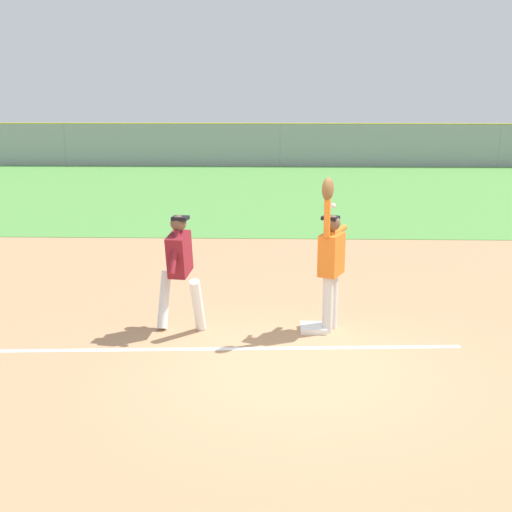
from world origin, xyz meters
name	(u,v)px	position (x,y,z in m)	size (l,w,h in m)	color
ground_plane	(292,366)	(0.00, 0.00, 0.00)	(73.95, 73.95, 0.00)	tan
outfield_grass	(281,190)	(0.00, 15.55, 0.01)	(41.76, 16.17, 0.01)	#549342
chalk_foul_line	(21,351)	(-3.65, 0.39, 0.00)	(12.00, 0.10, 0.01)	white
first_base	(313,328)	(0.35, 1.29, 0.04)	(0.38, 0.38, 0.08)	white
fielder	(331,257)	(0.58, 1.31, 1.12)	(0.48, 0.85, 2.28)	silver
runner	(180,265)	(-1.60, 1.27, 1.00)	(0.74, 0.84, 1.72)	white
baseball	(333,206)	(0.61, 1.56, 1.82)	(0.07, 0.07, 0.07)	white
outfield_fence	(280,145)	(0.00, 23.64, 1.03)	(41.84, 0.08, 2.06)	#93999E
parked_car_black	(152,147)	(-6.84, 26.97, 0.67)	(4.53, 2.37, 1.25)	black
parked_car_green	(249,147)	(-1.61, 27.11, 0.67)	(4.47, 2.24, 1.25)	#1E6B33
parked_car_blue	(349,147)	(3.70, 27.14, 0.67)	(4.54, 2.40, 1.25)	#23389E
parked_car_silver	(441,148)	(8.43, 26.54, 0.67)	(4.56, 2.44, 1.25)	#B7B7BC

